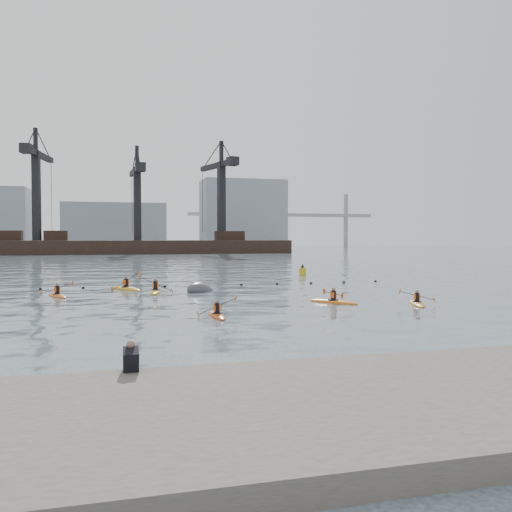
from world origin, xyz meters
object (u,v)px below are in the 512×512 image
object	(u,v)px
kayaker_1	(417,303)
kayaker_5	(126,288)
kayaker_2	(57,295)
nav_buoy	(303,271)
mooring_buoy	(200,291)
kayaker_0	(217,315)
kayaker_4	(333,301)
kayaker_3	(156,291)

from	to	relation	value
kayaker_1	kayaker_5	size ratio (longest dim) A/B	0.88
kayaker_2	nav_buoy	world-z (taller)	nav_buoy
mooring_buoy	nav_buoy	bearing A→B (deg)	46.90
nav_buoy	mooring_buoy	bearing A→B (deg)	-133.10
mooring_buoy	kayaker_0	bearing A→B (deg)	-95.36
kayaker_4	nav_buoy	xyz separation A→B (m)	(6.06, 22.01, 0.29)
mooring_buoy	nav_buoy	world-z (taller)	nav_buoy
kayaker_0	kayaker_3	xyz separation A→B (m)	(-1.97, 12.25, 0.02)
kayaker_0	kayaker_2	size ratio (longest dim) A/B	0.93
nav_buoy	kayaker_2	bearing A→B (deg)	-147.05
mooring_buoy	nav_buoy	xyz separation A→B (m)	(12.50, 13.36, 0.39)
kayaker_1	kayaker_3	distance (m)	17.44
kayaker_1	kayaker_2	distance (m)	22.39
kayaker_1	mooring_buoy	distance (m)	15.09
kayaker_1	kayaker_5	xyz separation A→B (m)	(-15.73, 13.47, 0.02)
kayaker_2	kayaker_3	size ratio (longest dim) A/B	0.87
kayaker_3	kayaker_2	bearing A→B (deg)	-164.38
kayaker_1	kayaker_0	bearing A→B (deg)	-152.27
kayaker_2	kayaker_3	xyz separation A→B (m)	(6.33, 0.87, 0.01)
kayaker_2	mooring_buoy	world-z (taller)	kayaker_2
kayaker_1	kayaker_5	distance (m)	20.71
kayaker_5	mooring_buoy	xyz separation A→B (m)	(5.04, -2.82, -0.11)
kayaker_5	kayaker_0	bearing A→B (deg)	-105.98
kayaker_2	kayaker_4	world-z (taller)	kayaker_2
kayaker_5	mooring_buoy	size ratio (longest dim) A/B	1.38
kayaker_3	mooring_buoy	size ratio (longest dim) A/B	1.46
kayaker_4	kayaker_5	size ratio (longest dim) A/B	0.87
kayaker_4	kayaker_5	world-z (taller)	kayaker_5
kayaker_0	kayaker_4	xyz separation A→B (m)	(7.59, 3.61, 0.01)
kayaker_3	nav_buoy	size ratio (longest dim) A/B	2.83
kayaker_3	nav_buoy	distance (m)	20.56
kayaker_3	mooring_buoy	world-z (taller)	kayaker_3
kayaker_5	kayaker_1	bearing A→B (deg)	-71.01
kayaker_0	nav_buoy	size ratio (longest dim) A/B	2.28
kayaker_0	nav_buoy	world-z (taller)	nav_buoy
kayaker_4	nav_buoy	size ratio (longest dim) A/B	2.33
kayaker_2	kayaker_1	bearing A→B (deg)	-47.91
kayaker_4	kayaker_1	bearing A→B (deg)	118.96
kayaker_2	kayaker_5	world-z (taller)	kayaker_5
kayaker_4	mooring_buoy	xyz separation A→B (m)	(-6.44, 8.65, -0.10)
kayaker_2	kayaker_3	world-z (taller)	kayaker_3
kayaker_3	kayaker_5	world-z (taller)	kayaker_5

